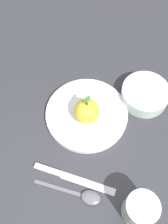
# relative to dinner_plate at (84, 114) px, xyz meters

# --- Properties ---
(ground_plane) EXTENTS (2.40, 2.40, 0.00)m
(ground_plane) POSITION_rel_dinner_plate_xyz_m (-0.03, -0.00, -0.01)
(ground_plane) COLOR #2D2D33
(dinner_plate) EXTENTS (0.23, 0.23, 0.02)m
(dinner_plate) POSITION_rel_dinner_plate_xyz_m (0.00, 0.00, 0.00)
(dinner_plate) COLOR white
(dinner_plate) RESTS_ON ground_plane
(apple) EXTENTS (0.07, 0.07, 0.08)m
(apple) POSITION_rel_dinner_plate_xyz_m (-0.01, -0.01, 0.04)
(apple) COLOR gold
(apple) RESTS_ON dinner_plate
(side_bowl) EXTENTS (0.14, 0.14, 0.04)m
(side_bowl) POSITION_rel_dinner_plate_xyz_m (0.06, -0.17, 0.01)
(side_bowl) COLOR #B2C6B2
(side_bowl) RESTS_ON ground_plane
(cup) EXTENTS (0.07, 0.07, 0.08)m
(cup) POSITION_rel_dinner_plate_xyz_m (-0.25, -0.13, 0.04)
(cup) COLOR #B2C6B2
(cup) RESTS_ON ground_plane
(knife) EXTENTS (0.08, 0.21, 0.01)m
(knife) POSITION_rel_dinner_plate_xyz_m (-0.18, 0.04, -0.01)
(knife) COLOR silver
(knife) RESTS_ON ground_plane
(spoon) EXTENTS (0.06, 0.17, 0.01)m
(spoon) POSITION_rel_dinner_plate_xyz_m (-0.22, 0.00, -0.00)
(spoon) COLOR #59595E
(spoon) RESTS_ON ground_plane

